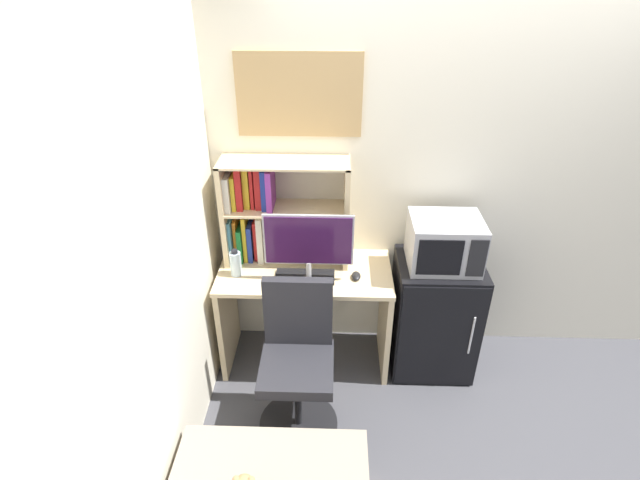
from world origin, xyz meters
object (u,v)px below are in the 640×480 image
keyboard (305,277)px  computer_mouse (356,276)px  hutch_bookshelf (265,208)px  wall_corkboard (299,95)px  monitor (308,244)px  desk_chair (298,367)px  microwave (444,242)px  water_bottle (236,263)px  mini_fridge (434,315)px

keyboard → computer_mouse: 0.33m
computer_mouse → keyboard: bearing=-178.5°
hutch_bookshelf → wall_corkboard: (0.23, 0.11, 0.69)m
computer_mouse → wall_corkboard: (-0.37, 0.34, 1.06)m
hutch_bookshelf → computer_mouse: bearing=-21.2°
computer_mouse → monitor: bearing=-175.8°
computer_mouse → desk_chair: bearing=-126.5°
microwave → wall_corkboard: size_ratio=0.59×
keyboard → desk_chair: bearing=-92.5°
water_bottle → microwave: 1.33m
microwave → wall_corkboard: bearing=163.6°
keyboard → wall_corkboard: 1.12m
mini_fridge → microwave: microwave is taller
microwave → desk_chair: size_ratio=0.45×
microwave → desk_chair: (-0.90, -0.54, -0.56)m
desk_chair → wall_corkboard: bearing=91.4°
monitor → computer_mouse: size_ratio=5.78×
hutch_bookshelf → computer_mouse: (0.60, -0.23, -0.36)m
mini_fridge → desk_chair: (-0.90, -0.54, 0.02)m
mini_fridge → wall_corkboard: bearing=163.4°
mini_fridge → microwave: 0.58m
mini_fridge → desk_chair: desk_chair is taller
water_bottle → desk_chair: 0.77m
computer_mouse → water_bottle: water_bottle is taller
computer_mouse → water_bottle: size_ratio=0.52×
microwave → keyboard: bearing=-174.6°
keyboard → water_bottle: 0.45m
microwave → hutch_bookshelf: bearing=172.1°
water_bottle → hutch_bookshelf: bearing=50.5°
monitor → computer_mouse: 0.39m
mini_fridge → water_bottle: bearing=-177.6°
monitor → water_bottle: bearing=175.3°
hutch_bookshelf → wall_corkboard: 0.74m
computer_mouse → desk_chair: desk_chair is taller
keyboard → computer_mouse: (0.33, 0.01, 0.01)m
desk_chair → hutch_bookshelf: bearing=109.4°
computer_mouse → microwave: bearing=7.7°
monitor → desk_chair: 0.74m
keyboard → mini_fridge: bearing=5.2°
desk_chair → microwave: bearing=31.3°
keyboard → water_bottle: (-0.45, 0.03, 0.07)m
monitor → keyboard: 0.26m
monitor → water_bottle: monitor is taller
hutch_bookshelf → water_bottle: size_ratio=4.41×
keyboard → computer_mouse: size_ratio=3.94×
hutch_bookshelf → computer_mouse: 0.73m
keyboard → microwave: 0.91m
hutch_bookshelf → microwave: size_ratio=1.84×
monitor → wall_corkboard: 0.89m
microwave → water_bottle: bearing=-177.5°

